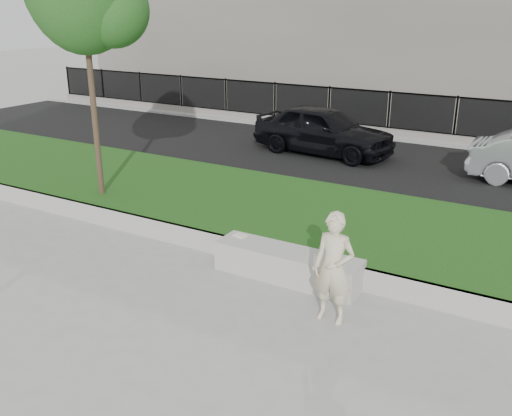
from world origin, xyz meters
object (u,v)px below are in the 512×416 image
Objects in this scene: man at (334,268)px; car_dark at (323,130)px; stone_bench at (287,265)px; book at (240,236)px.

man reaches higher than car_dark.
car_dark is at bearing 110.05° from stone_bench.
stone_bench is at bearing 144.28° from man.
man reaches higher than book.
man is at bearing -16.69° from book.
man is (1.16, -0.85, 0.57)m from stone_bench.
stone_bench is 0.58× the size of car_dark.
stone_bench is 1.05m from book.
man is 0.39× the size of car_dark.
man reaches higher than stone_bench.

